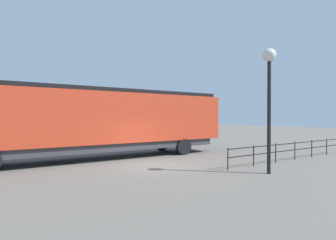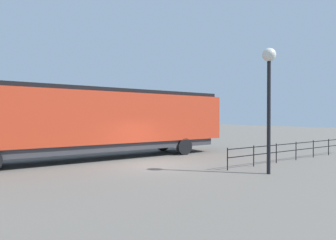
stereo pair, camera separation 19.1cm
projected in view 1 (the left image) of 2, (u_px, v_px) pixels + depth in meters
ground_plane at (154, 165)px, 13.95m from camera, size 120.00×120.00×0.00m
locomotive at (106, 120)px, 16.31m from camera, size 3.02×16.91×4.17m
lamp_post at (269, 79)px, 11.88m from camera, size 0.59×0.59×5.52m
platform_fence at (295, 148)px, 15.79m from camera, size 0.05×11.17×1.06m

